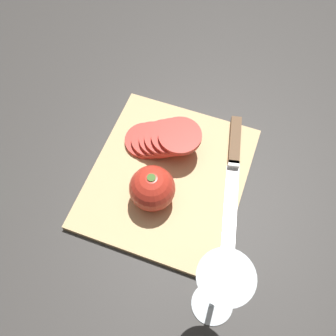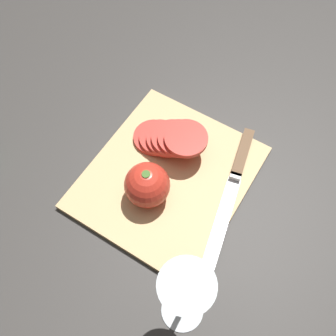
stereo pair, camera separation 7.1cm
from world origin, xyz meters
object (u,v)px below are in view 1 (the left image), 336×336
Objects in this scene: whole_tomato at (152,188)px; tomato_slice_stack_near at (162,138)px; wine_glass at (221,287)px; knife at (234,155)px.

tomato_slice_stack_near is (0.11, 0.02, -0.01)m from whole_tomato.
whole_tomato is 0.11m from tomato_slice_stack_near.
wine_glass is 0.30m from knife.
whole_tomato is at bearing 48.39° from wine_glass.
wine_glass is 0.63× the size of knife.
tomato_slice_stack_near is (0.25, 0.18, -0.09)m from wine_glass.
whole_tomato is (0.14, 0.16, -0.08)m from wine_glass.
knife is at bearing -40.31° from whole_tomato.
wine_glass is 1.21× the size of tomato_slice_stack_near.
wine_glass reaches higher than whole_tomato.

